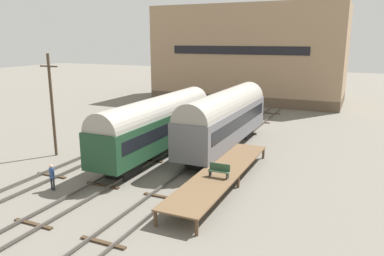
# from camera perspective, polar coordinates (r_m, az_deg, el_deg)

# --- Properties ---
(ground_plane) EXTENTS (200.00, 200.00, 0.00)m
(ground_plane) POSITION_cam_1_polar(r_m,az_deg,el_deg) (28.72, -9.76, -6.64)
(ground_plane) COLOR #6B665B
(track_left) EXTENTS (2.60, 60.00, 0.26)m
(track_left) POSITION_cam_1_polar(r_m,az_deg,el_deg) (31.39, -16.80, -5.01)
(track_left) COLOR #4C4742
(track_left) RESTS_ON ground
(track_middle) EXTENTS (2.60, 60.00, 0.26)m
(track_middle) POSITION_cam_1_polar(r_m,az_deg,el_deg) (28.67, -9.78, -6.37)
(track_middle) COLOR #4C4742
(track_middle) RESTS_ON ground
(track_right) EXTENTS (2.60, 60.00, 0.26)m
(track_right) POSITION_cam_1_polar(r_m,az_deg,el_deg) (26.49, -1.40, -7.86)
(track_right) COLOR #4C4742
(track_right) RESTS_ON ground
(train_car_green) EXTENTS (2.97, 15.92, 5.05)m
(train_car_green) POSITION_cam_1_polar(r_m,az_deg,el_deg) (31.69, -5.30, 0.80)
(train_car_green) COLOR black
(train_car_green) RESTS_ON ground
(train_car_grey) EXTENTS (3.14, 15.71, 5.35)m
(train_car_grey) POSITION_cam_1_polar(r_m,az_deg,el_deg) (33.37, 5.04, 1.73)
(train_car_grey) COLOR black
(train_car_grey) RESTS_ON ground
(station_platform) EXTENTS (2.70, 14.23, 0.99)m
(station_platform) POSITION_cam_1_polar(r_m,az_deg,el_deg) (25.73, 4.52, -6.72)
(station_platform) COLOR brown
(station_platform) RESTS_ON ground
(bench) EXTENTS (1.40, 0.40, 0.91)m
(bench) POSITION_cam_1_polar(r_m,az_deg,el_deg) (24.45, 4.17, -6.40)
(bench) COLOR #2D4C33
(bench) RESTS_ON station_platform
(person_worker) EXTENTS (0.32, 0.32, 1.77)m
(person_worker) POSITION_cam_1_polar(r_m,az_deg,el_deg) (26.40, -20.57, -6.68)
(person_worker) COLOR #282833
(person_worker) RESTS_ON ground
(utility_pole) EXTENTS (1.80, 0.24, 8.62)m
(utility_pole) POSITION_cam_1_polar(r_m,az_deg,el_deg) (33.38, -20.56, 3.45)
(utility_pole) COLOR #473828
(utility_pole) RESTS_ON ground
(warehouse_building) EXTENTS (29.32, 12.90, 14.84)m
(warehouse_building) POSITION_cam_1_polar(r_m,az_deg,el_deg) (62.21, 8.72, 11.10)
(warehouse_building) COLOR brown
(warehouse_building) RESTS_ON ground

